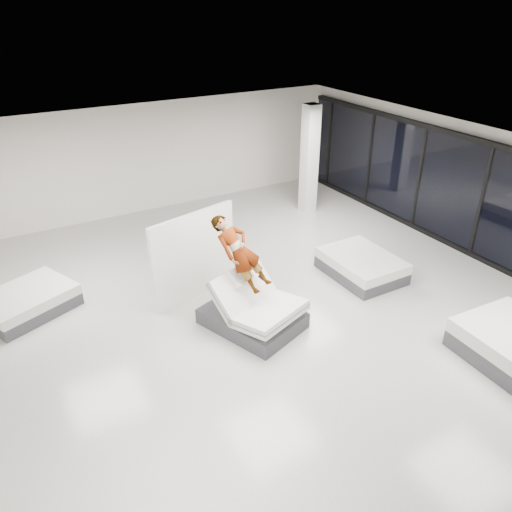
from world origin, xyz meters
name	(u,v)px	position (x,y,z in m)	size (l,w,h in m)	color
room	(274,254)	(0.00, 0.00, 1.60)	(14.00, 14.04, 3.20)	beige
hero_bed	(254,311)	(-0.37, 0.13, 0.36)	(1.93, 2.20, 1.23)	#3C3D42
person	(240,268)	(-0.49, 0.45, 1.21)	(0.60, 0.40, 1.65)	slate
remote	(261,278)	(-0.16, 0.19, 1.02)	(0.05, 0.14, 0.03)	black
divider_panel	(194,256)	(-0.89, 1.78, 0.97)	(2.14, 0.10, 1.94)	white
flat_bed_right_far	(361,266)	(2.83, 0.62, 0.25)	(1.39, 1.85, 0.51)	#3C3D42
flat_bed_left_far	(28,302)	(-4.21, 2.92, 0.24)	(2.13, 1.90, 0.48)	#3C3D42
column	(309,160)	(4.00, 4.50, 1.60)	(0.40, 0.40, 3.20)	silver
storefront_glazing	(482,202)	(5.90, 0.00, 1.45)	(0.12, 13.40, 2.92)	#222539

